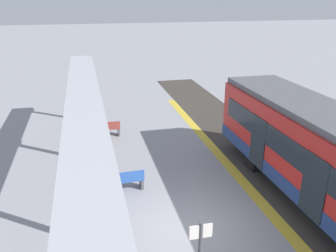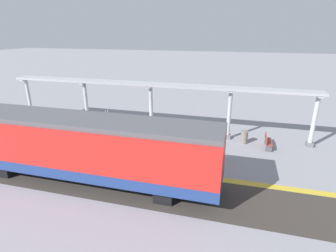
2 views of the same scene
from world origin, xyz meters
name	(u,v)px [view 1 (image 1 of 2)]	position (x,y,z in m)	size (l,w,h in m)	color
ground_plane	(186,228)	(0.00, 0.00, 0.00)	(176.00, 176.00, 0.00)	gray
tactile_edge_strip	(272,215)	(-3.10, 0.00, 0.00)	(0.47, 28.78, 0.01)	gold
trackbed	(319,207)	(-4.94, 0.00, 0.00)	(3.20, 40.78, 0.01)	#38332D
canopy_pillar_nearest	(84,91)	(2.89, -11.34, 1.86)	(1.10, 0.44, 3.66)	slate
canopy_pillar_second	(86,122)	(2.89, -5.80, 1.86)	(1.10, 0.44, 3.66)	slate
canopy_pillar_third	(91,192)	(2.89, 0.12, 1.86)	(1.10, 0.44, 3.66)	slate
canopy_beam	(85,129)	(2.89, 0.04, 3.74)	(1.20, 23.55, 0.16)	#A8AAB2
bench_near_end	(125,181)	(1.64, -2.76, 0.44)	(1.51, 0.49, 0.86)	#2A54A5
bench_far_end	(106,129)	(1.93, -8.49, 0.44)	(1.51, 0.47, 0.86)	brown
trash_bin	(100,140)	(2.30, -6.97, 0.45)	(0.48, 0.48, 0.90)	slate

